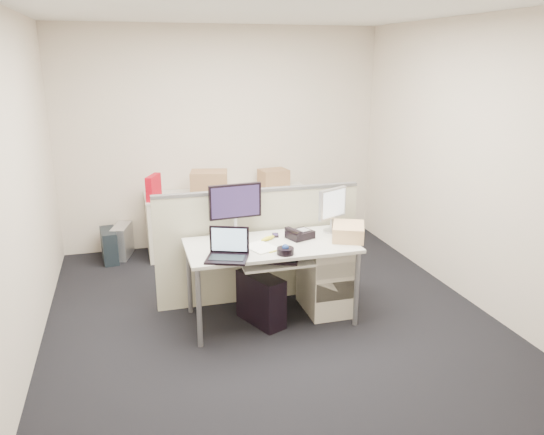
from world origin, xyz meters
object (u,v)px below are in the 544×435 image
object	(u,v)px
desk	(271,251)
desk_phone	(300,234)
monitor_main	(235,210)
laptop	(227,246)

from	to	relation	value
desk	desk_phone	distance (m)	0.33
monitor_main	laptop	world-z (taller)	monitor_main
desk_phone	laptop	bearing A→B (deg)	-174.34
monitor_main	desk	bearing A→B (deg)	-56.63
monitor_main	desk_phone	bearing A→B (deg)	-28.21
desk	laptop	world-z (taller)	laptop
desk	desk_phone	bearing A→B (deg)	14.93
desk	laptop	distance (m)	0.56
desk	monitor_main	size ratio (longest dim) A/B	3.06
monitor_main	laptop	size ratio (longest dim) A/B	1.47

